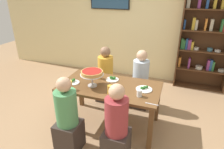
{
  "coord_description": "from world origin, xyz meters",
  "views": [
    {
      "loc": [
        0.97,
        -2.64,
        2.19
      ],
      "look_at": [
        0.0,
        0.1,
        0.89
      ],
      "focal_mm": 31.61,
      "sensor_mm": 36.0,
      "label": 1
    }
  ],
  "objects": [
    {
      "name": "salad_plate_far_diner",
      "position": [
        0.54,
        0.04,
        0.75
      ],
      "size": [
        0.25,
        0.25,
        0.06
      ],
      "color": "white",
      "rests_on": "dining_table"
    },
    {
      "name": "salad_plate_spare",
      "position": [
        -0.03,
        0.2,
        0.76
      ],
      "size": [
        0.22,
        0.22,
        0.07
      ],
      "color": "white",
      "rests_on": "dining_table"
    },
    {
      "name": "ground_plane",
      "position": [
        0.0,
        0.0,
        0.0
      ],
      "size": [
        12.0,
        12.0,
        0.0
      ],
      "primitive_type": "plane",
      "color": "#9E7A56"
    },
    {
      "name": "diner_near_right",
      "position": [
        0.34,
        -0.7,
        0.49
      ],
      "size": [
        0.34,
        0.34,
        1.15
      ],
      "rotation": [
        0.0,
        0.0,
        1.57
      ],
      "color": "#382D28",
      "rests_on": "ground_plane"
    },
    {
      "name": "deep_dish_pizza_stand",
      "position": [
        -0.26,
        -0.1,
        0.96
      ],
      "size": [
        0.37,
        0.37,
        0.26
      ],
      "color": "silver",
      "rests_on": "dining_table"
    },
    {
      "name": "dining_table",
      "position": [
        0.0,
        0.0,
        0.65
      ],
      "size": [
        1.6,
        0.85,
        0.74
      ],
      "color": "brown",
      "rests_on": "ground_plane"
    },
    {
      "name": "cutlery_knife_near",
      "position": [
        0.72,
        -0.33,
        0.74
      ],
      "size": [
        0.18,
        0.03,
        0.0
      ],
      "primitive_type": "cube",
      "rotation": [
        0.0,
        0.0,
        -0.05
      ],
      "color": "silver",
      "rests_on": "dining_table"
    },
    {
      "name": "cutlery_fork_near",
      "position": [
        0.27,
        -0.29,
        0.74
      ],
      "size": [
        0.18,
        0.05,
        0.0
      ],
      "primitive_type": "cube",
      "rotation": [
        0.0,
        0.0,
        -0.17
      ],
      "color": "silver",
      "rests_on": "dining_table"
    },
    {
      "name": "diner_far_right",
      "position": [
        0.35,
        0.74,
        0.49
      ],
      "size": [
        0.34,
        0.34,
        1.15
      ],
      "rotation": [
        0.0,
        0.0,
        -1.57
      ],
      "color": "#382D28",
      "rests_on": "ground_plane"
    },
    {
      "name": "salad_plate_near_diner",
      "position": [
        -0.6,
        -0.11,
        0.75
      ],
      "size": [
        0.21,
        0.21,
        0.06
      ],
      "color": "white",
      "rests_on": "dining_table"
    },
    {
      "name": "diner_near_left",
      "position": [
        -0.35,
        -0.74,
        0.49
      ],
      "size": [
        0.34,
        0.34,
        1.15
      ],
      "rotation": [
        0.0,
        0.0,
        1.57
      ],
      "color": "#382D28",
      "rests_on": "ground_plane"
    },
    {
      "name": "water_glass_clear_far",
      "position": [
        -0.56,
        0.33,
        0.79
      ],
      "size": [
        0.08,
        0.08,
        0.09
      ],
      "primitive_type": "cylinder",
      "color": "white",
      "rests_on": "dining_table"
    },
    {
      "name": "water_glass_clear_near",
      "position": [
        0.52,
        -0.18,
        0.79
      ],
      "size": [
        0.08,
        0.08,
        0.1
      ],
      "primitive_type": "cylinder",
      "color": "white",
      "rests_on": "dining_table"
    },
    {
      "name": "beer_glass_amber_tall",
      "position": [
        -0.53,
        -0.33,
        0.81
      ],
      "size": [
        0.08,
        0.08,
        0.14
      ],
      "primitive_type": "cylinder",
      "color": "gold",
      "rests_on": "dining_table"
    },
    {
      "name": "beer_glass_amber_short",
      "position": [
        -0.27,
        0.19,
        0.82
      ],
      "size": [
        0.07,
        0.07,
        0.15
      ],
      "primitive_type": "cylinder",
      "color": "gold",
      "rests_on": "dining_table"
    },
    {
      "name": "beer_glass_amber_spare",
      "position": [
        0.09,
        -0.25,
        0.81
      ],
      "size": [
        0.08,
        0.08,
        0.14
      ],
      "primitive_type": "cylinder",
      "color": "gold",
      "rests_on": "dining_table"
    },
    {
      "name": "diner_far_left",
      "position": [
        -0.36,
        0.73,
        0.49
      ],
      "size": [
        0.34,
        0.34,
        1.15
      ],
      "rotation": [
        0.0,
        0.0,
        -1.57
      ],
      "color": "#382D28",
      "rests_on": "ground_plane"
    },
    {
      "name": "bookshelf",
      "position": [
        1.49,
        2.01,
        1.14
      ],
      "size": [
        1.1,
        0.3,
        2.21
      ],
      "color": "#4C2D19",
      "rests_on": "ground_plane"
    },
    {
      "name": "rear_partition",
      "position": [
        0.0,
        2.2,
        1.4
      ],
      "size": [
        8.0,
        0.12,
        2.8
      ],
      "primitive_type": "cube",
      "color": "beige",
      "rests_on": "ground_plane"
    }
  ]
}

